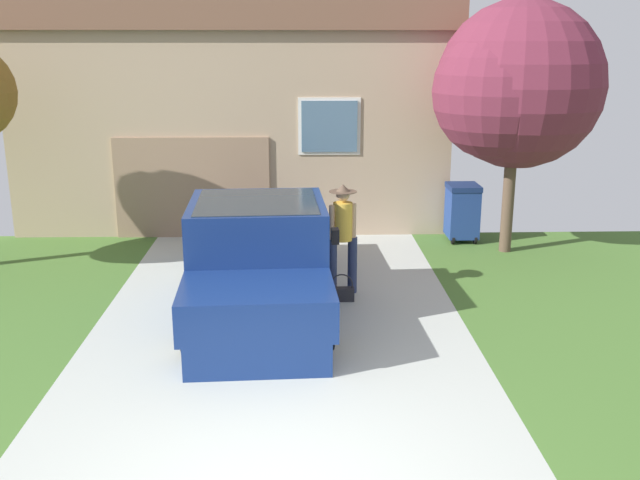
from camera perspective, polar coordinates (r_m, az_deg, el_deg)
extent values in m
cube|color=#B1B7AD|center=(10.62, -3.11, -5.96)|extent=(5.20, 9.00, 0.06)
cube|color=navy|center=(10.99, -4.85, -3.90)|extent=(2.00, 5.34, 0.42)
cube|color=navy|center=(10.42, -4.96, -0.25)|extent=(2.00, 2.02, 1.22)
cube|color=#1E2833|center=(10.33, -5.00, 1.70)|extent=(1.76, 1.85, 0.51)
cube|color=navy|center=(8.98, -4.98, -5.22)|extent=(1.97, 1.41, 0.52)
cube|color=black|center=(12.47, -4.83, -0.38)|extent=(2.00, 2.09, 0.06)
cube|color=navy|center=(12.43, -0.58, 0.73)|extent=(0.15, 2.00, 0.53)
cube|color=navy|center=(12.46, -9.12, 0.56)|extent=(0.15, 2.00, 0.53)
cube|color=navy|center=(13.35, -4.83, 1.71)|extent=(1.91, 0.15, 0.53)
cube|color=black|center=(9.74, 1.20, 0.33)|extent=(0.11, 0.18, 0.20)
cylinder|color=black|center=(9.29, 0.20, -6.30)|extent=(0.30, 0.81, 0.80)
cylinder|color=#9E9EA3|center=(9.29, 0.20, -6.30)|extent=(0.30, 0.45, 0.44)
cylinder|color=black|center=(9.32, -10.06, -6.49)|extent=(0.30, 0.81, 0.80)
cylinder|color=#9E9EA3|center=(9.32, -10.06, -6.49)|extent=(0.30, 0.45, 0.44)
cylinder|color=black|center=(12.31, -0.98, -0.78)|extent=(0.30, 0.81, 0.80)
cylinder|color=#9E9EA3|center=(12.31, -0.98, -0.78)|extent=(0.30, 0.45, 0.44)
cylinder|color=black|center=(12.33, -8.67, -0.94)|extent=(0.30, 0.81, 0.80)
cylinder|color=#9E9EA3|center=(12.33, -8.67, -0.94)|extent=(0.30, 0.45, 0.44)
cylinder|color=navy|center=(11.32, 2.58, -1.99)|extent=(0.15, 0.15, 0.90)
cylinder|color=navy|center=(11.21, 0.97, -2.16)|extent=(0.15, 0.15, 0.90)
cylinder|color=gold|center=(11.07, 1.81, 1.48)|extent=(0.30, 0.30, 0.60)
cylinder|color=tan|center=(11.15, 2.65, 1.24)|extent=(0.09, 0.09, 0.66)
cylinder|color=tan|center=(11.03, 0.95, 1.10)|extent=(0.09, 0.09, 0.66)
sphere|color=tan|center=(10.98, 1.83, 3.61)|extent=(0.21, 0.21, 0.21)
cylinder|color=brown|center=(10.97, 1.83, 3.85)|extent=(0.42, 0.42, 0.01)
cone|color=brown|center=(10.96, 1.83, 4.15)|extent=(0.22, 0.22, 0.11)
cube|color=#232328|center=(11.06, 1.72, -4.31)|extent=(0.38, 0.14, 0.21)
torus|color=#232328|center=(11.01, 1.73, -3.56)|extent=(0.35, 0.02, 0.35)
cube|color=tan|center=(17.75, -6.17, 9.49)|extent=(8.84, 6.68, 4.05)
cube|color=brown|center=(17.66, -6.41, 17.31)|extent=(9.19, 6.95, 0.78)
cube|color=#93755B|center=(14.67, -10.07, 4.09)|extent=(3.09, 0.06, 2.02)
cube|color=slate|center=(14.34, 0.75, 8.99)|extent=(1.10, 0.05, 1.00)
cube|color=silver|center=(14.35, 0.74, 8.99)|extent=(1.23, 0.02, 1.12)
cylinder|color=brown|center=(13.88, 14.68, 3.15)|extent=(0.22, 0.22, 2.01)
sphere|color=maroon|center=(13.92, 16.13, 11.65)|extent=(2.63, 2.63, 2.63)
sphere|color=maroon|center=(13.59, 14.15, 11.28)|extent=(2.48, 2.48, 2.48)
sphere|color=maroon|center=(13.89, 15.55, 11.78)|extent=(3.05, 3.05, 3.05)
cube|color=navy|center=(14.53, 11.19, 2.12)|extent=(0.58, 0.68, 0.95)
cube|color=navy|center=(14.42, 11.30, 4.14)|extent=(0.60, 0.71, 0.10)
cylinder|color=black|center=(14.34, 10.47, 0.03)|extent=(0.05, 0.18, 0.18)
cylinder|color=black|center=(14.44, 12.18, 0.04)|extent=(0.05, 0.18, 0.18)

